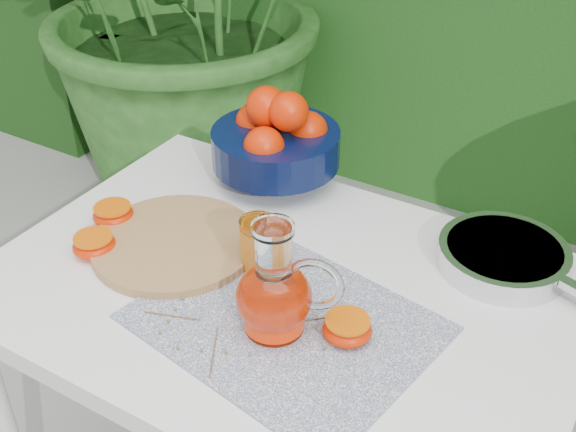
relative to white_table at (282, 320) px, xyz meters
The scene contains 9 objects.
white_table is the anchor object (origin of this frame).
placemat 0.13m from the white_table, 55.82° to the right, with size 0.45×0.35×0.00m, color #0E1D4E.
cutting_board 0.24m from the white_table, behind, with size 0.30×0.30×0.02m, color #A87D4C.
fruit_bowl 0.39m from the white_table, 123.02° to the left, with size 0.31×0.31×0.21m.
juice_pitcher 0.19m from the white_table, 63.78° to the right, with size 0.18×0.15×0.20m.
juice_tumbler 0.15m from the white_table, 160.92° to the left, with size 0.07×0.07×0.10m.
saute_pan 0.41m from the white_table, 38.09° to the left, with size 0.42×0.29×0.04m.
orange_halves 0.22m from the white_table, 163.72° to the right, with size 0.62×0.18×0.04m.
thyme_sprigs 0.16m from the white_table, 90.83° to the right, with size 0.30×0.24×0.01m.
Camera 1 is at (0.59, -0.74, 1.54)m, focal length 45.00 mm.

